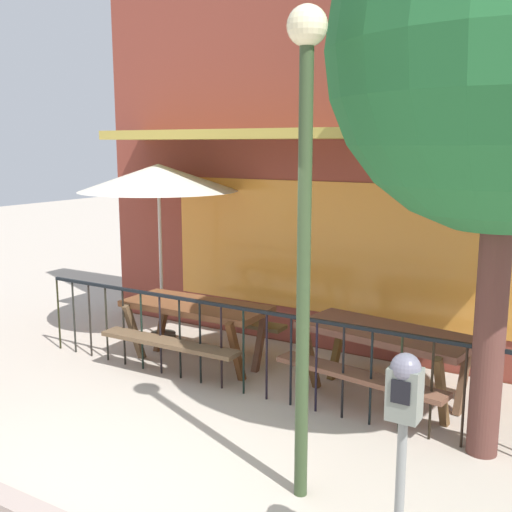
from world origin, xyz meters
TOP-DOWN VIEW (x-y plane):
  - ground at (0.00, 0.00)m, footprint 40.00×40.00m
  - pub_storefront at (0.00, 4.19)m, footprint 7.17×1.41m
  - patio_fence_front at (0.00, 2.17)m, footprint 6.05×0.04m
  - picnic_table_left at (-1.11, 2.62)m, footprint 1.83×1.40m
  - picnic_table_right at (1.21, 2.78)m, footprint 1.97×1.60m
  - patio_umbrella at (-2.18, 3.27)m, footprint 2.15×2.15m
  - parking_meter_far at (2.24, 0.07)m, footprint 0.18×0.17m
  - street_tree at (2.33, 2.16)m, footprint 2.89×2.89m
  - street_lamp at (1.26, 0.77)m, footprint 0.28×0.28m

SIDE VIEW (x-z plane):
  - ground at x=0.00m, z-range 0.00..0.00m
  - picnic_table_left at x=-1.11m, z-range 0.21..1.01m
  - picnic_table_right at x=1.21m, z-range 0.21..1.01m
  - patio_fence_front at x=0.00m, z-range 0.18..1.15m
  - parking_meter_far at x=2.24m, z-range 0.42..1.94m
  - patio_umbrella at x=-2.18m, z-range 1.01..3.41m
  - street_lamp at x=1.26m, z-range 0.58..4.16m
  - pub_storefront at x=0.00m, z-range -0.01..5.11m
  - street_tree at x=2.33m, z-range 0.95..5.77m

